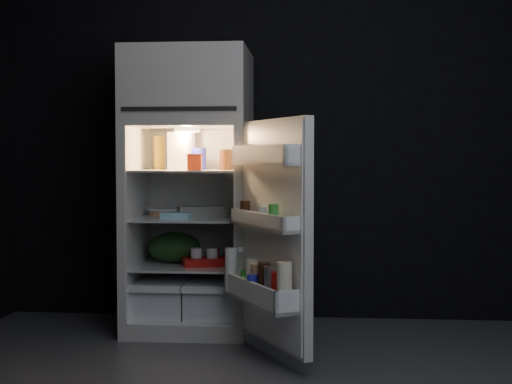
# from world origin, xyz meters

# --- Properties ---
(wall_back) EXTENTS (4.00, 0.00, 2.70)m
(wall_back) POSITION_xyz_m (0.00, 1.70, 1.35)
(wall_back) COLOR black
(wall_back) RESTS_ON ground
(wall_front) EXTENTS (4.00, 0.00, 2.70)m
(wall_front) POSITION_xyz_m (0.00, -1.70, 1.35)
(wall_front) COLOR black
(wall_front) RESTS_ON ground
(refrigerator) EXTENTS (0.76, 0.71, 1.78)m
(refrigerator) POSITION_xyz_m (-0.66, 1.32, 0.96)
(refrigerator) COLOR silver
(refrigerator) RESTS_ON ground
(fridge_door) EXTENTS (0.52, 0.72, 1.22)m
(fridge_door) POSITION_xyz_m (-0.10, 0.61, 0.68)
(fridge_door) COLOR silver
(fridge_door) RESTS_ON ground
(milk_jug) EXTENTS (0.16, 0.16, 0.24)m
(milk_jug) POSITION_xyz_m (-0.72, 1.32, 1.15)
(milk_jug) COLOR white
(milk_jug) RESTS_ON refrigerator
(mayo_jar) EXTENTS (0.11, 0.11, 0.14)m
(mayo_jar) POSITION_xyz_m (-0.61, 1.35, 1.10)
(mayo_jar) COLOR #2124B3
(mayo_jar) RESTS_ON refrigerator
(jam_jar) EXTENTS (0.10, 0.10, 0.13)m
(jam_jar) POSITION_xyz_m (-0.42, 1.31, 1.09)
(jam_jar) COLOR #321B0D
(jam_jar) RESTS_ON refrigerator
(amber_bottle) EXTENTS (0.08, 0.08, 0.22)m
(amber_bottle) POSITION_xyz_m (-0.88, 1.42, 1.14)
(amber_bottle) COLOR gold
(amber_bottle) RESTS_ON refrigerator
(small_carton) EXTENTS (0.08, 0.06, 0.10)m
(small_carton) POSITION_xyz_m (-0.59, 1.09, 1.08)
(small_carton) COLOR red
(small_carton) RESTS_ON refrigerator
(egg_carton) EXTENTS (0.30, 0.21, 0.07)m
(egg_carton) POSITION_xyz_m (-0.58, 1.26, 0.76)
(egg_carton) COLOR gray
(egg_carton) RESTS_ON refrigerator
(pie) EXTENTS (0.32, 0.32, 0.04)m
(pie) POSITION_xyz_m (-0.79, 1.36, 0.75)
(pie) COLOR tan
(pie) RESTS_ON refrigerator
(flat_package) EXTENTS (0.19, 0.11, 0.04)m
(flat_package) POSITION_xyz_m (-0.71, 1.12, 0.75)
(flat_package) COLOR #95CFE6
(flat_package) RESTS_ON refrigerator
(wrapped_pkg) EXTENTS (0.15, 0.14, 0.05)m
(wrapped_pkg) POSITION_xyz_m (-0.47, 1.45, 0.75)
(wrapped_pkg) COLOR beige
(wrapped_pkg) RESTS_ON refrigerator
(produce_bag) EXTENTS (0.42, 0.39, 0.20)m
(produce_bag) POSITION_xyz_m (-0.76, 1.33, 0.52)
(produce_bag) COLOR #193815
(produce_bag) RESTS_ON refrigerator
(yogurt_tray) EXTENTS (0.32, 0.24, 0.05)m
(yogurt_tray) POSITION_xyz_m (-0.54, 1.21, 0.45)
(yogurt_tray) COLOR red
(yogurt_tray) RESTS_ON refrigerator
(small_can_red) EXTENTS (0.09, 0.09, 0.09)m
(small_can_red) POSITION_xyz_m (-0.52, 1.41, 0.47)
(small_can_red) COLOR red
(small_can_red) RESTS_ON refrigerator
(small_can_silver) EXTENTS (0.09, 0.09, 0.09)m
(small_can_silver) POSITION_xyz_m (-0.42, 1.41, 0.47)
(small_can_silver) COLOR #BCBDC1
(small_can_silver) RESTS_ON refrigerator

